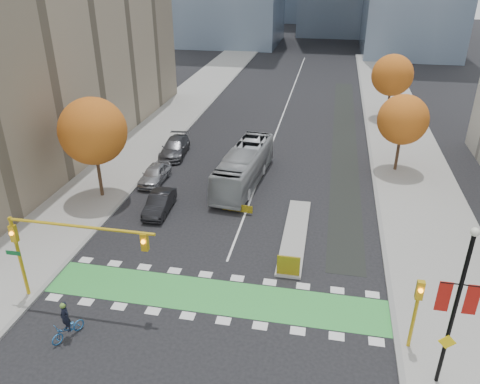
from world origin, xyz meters
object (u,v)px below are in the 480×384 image
at_px(banner_lamppost, 456,304).
at_px(traffic_signal_west, 58,241).
at_px(bus, 244,166).
at_px(parked_car_b, 159,203).
at_px(parked_car_c, 175,147).
at_px(traffic_signal_east, 417,305).
at_px(parked_car_a, 155,174).
at_px(tree_west, 93,131).
at_px(cyclist, 67,326).
at_px(tree_east_near, 403,120).
at_px(tree_east_far, 392,75).
at_px(hazard_board, 288,266).

bearing_deg(banner_lamppost, traffic_signal_west, 174.14).
xyz_separation_m(bus, parked_car_b, (-5.39, -6.29, -0.83)).
distance_m(traffic_signal_west, parked_car_b, 11.57).
distance_m(bus, parked_car_c, 9.36).
bearing_deg(traffic_signal_east, parked_car_c, 131.23).
xyz_separation_m(traffic_signal_west, traffic_signal_east, (18.43, 0.00, -1.30)).
bearing_deg(parked_car_c, parked_car_a, -92.78).
height_order(parked_car_b, parked_car_c, parked_car_c).
distance_m(tree_west, bus, 12.56).
relative_size(traffic_signal_east, parked_car_b, 0.92).
height_order(traffic_signal_west, banner_lamppost, banner_lamppost).
relative_size(traffic_signal_west, parked_car_c, 1.53).
xyz_separation_m(traffic_signal_east, cyclist, (-17.01, -2.60, -1.99)).
xyz_separation_m(traffic_signal_west, parked_car_b, (1.43, 10.99, -3.30)).
bearing_deg(bus, tree_east_near, 26.99).
bearing_deg(parked_car_a, traffic_signal_west, -85.76).
distance_m(bus, parked_car_b, 8.32).
bearing_deg(traffic_signal_west, tree_east_far, 62.05).
bearing_deg(tree_west, traffic_signal_west, -71.98).
xyz_separation_m(tree_west, tree_east_near, (24.00, 10.00, -0.75)).
xyz_separation_m(traffic_signal_east, banner_lamppost, (1.00, -2.00, 1.88)).
bearing_deg(parked_car_c, tree_west, -112.28).
bearing_deg(cyclist, tree_east_far, 89.69).
relative_size(hazard_board, parked_car_a, 0.31).
bearing_deg(tree_west, cyclist, -70.03).
height_order(cyclist, parked_car_b, cyclist).
distance_m(hazard_board, cyclist, 12.80).
bearing_deg(cyclist, tree_west, 134.48).
bearing_deg(cyclist, parked_car_b, 114.47).
relative_size(hazard_board, bus, 0.13).
relative_size(tree_east_far, cyclist, 3.45).
bearing_deg(tree_east_far, cyclist, -114.82).
xyz_separation_m(tree_east_near, parked_car_c, (-21.00, -0.25, -4.06)).
bearing_deg(tree_east_far, tree_west, -133.30).
relative_size(traffic_signal_west, bus, 0.76).
bearing_deg(traffic_signal_west, cyclist, -61.36).
bearing_deg(traffic_signal_west, tree_east_near, 48.48).
bearing_deg(traffic_signal_east, tree_east_near, 86.19).
xyz_separation_m(tree_east_far, bus, (-13.61, -21.23, -3.68)).
bearing_deg(tree_east_near, banner_lamppost, -91.17).
height_order(tree_east_far, cyclist, tree_east_far).
bearing_deg(parked_car_c, parked_car_b, -82.66).
distance_m(banner_lamppost, parked_car_c, 31.98).
bearing_deg(banner_lamppost, parked_car_a, 138.37).
bearing_deg(bus, parked_car_c, 152.99).
xyz_separation_m(tree_east_far, parked_car_b, (-19.00, -27.52, -4.51)).
height_order(tree_west, parked_car_b, tree_west).
xyz_separation_m(tree_east_far, banner_lamppost, (-1.00, -40.50, -0.63)).
bearing_deg(hazard_board, parked_car_b, 149.12).
bearing_deg(traffic_signal_west, banner_lamppost, -5.86).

